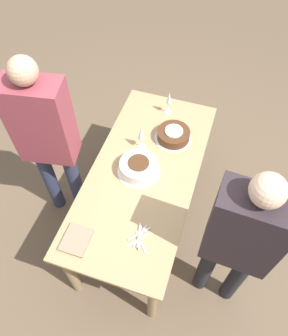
{
  "coord_description": "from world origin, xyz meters",
  "views": [
    {
      "loc": [
        -1.32,
        -0.43,
        2.71
      ],
      "look_at": [
        0.0,
        0.0,
        0.79
      ],
      "focal_mm": 35.0,
      "sensor_mm": 36.0,
      "label": 1
    }
  ],
  "objects_px": {
    "wine_glass_near": "(141,134)",
    "wine_glass_far": "(169,99)",
    "cake_front_chocolate": "(173,135)",
    "person_watching": "(46,135)",
    "cake_center_white": "(139,167)",
    "person_cutting": "(240,240)"
  },
  "relations": [
    {
      "from": "cake_front_chocolate",
      "to": "wine_glass_near",
      "type": "relative_size",
      "value": 1.41
    },
    {
      "from": "cake_front_chocolate",
      "to": "person_watching",
      "type": "xyz_separation_m",
      "value": [
        -0.46,
        0.82,
        0.19
      ]
    },
    {
      "from": "wine_glass_near",
      "to": "wine_glass_far",
      "type": "bearing_deg",
      "value": -12.39
    },
    {
      "from": "cake_front_chocolate",
      "to": "person_cutting",
      "type": "distance_m",
      "value": 1.01
    },
    {
      "from": "wine_glass_far",
      "to": "person_watching",
      "type": "xyz_separation_m",
      "value": [
        -0.72,
        0.7,
        0.09
      ]
    },
    {
      "from": "cake_center_white",
      "to": "wine_glass_far",
      "type": "xyz_separation_m",
      "value": [
        0.66,
        -0.04,
        0.09
      ]
    },
    {
      "from": "cake_center_white",
      "to": "person_cutting",
      "type": "xyz_separation_m",
      "value": [
        -0.41,
        -0.76,
        0.14
      ]
    },
    {
      "from": "wine_glass_far",
      "to": "cake_center_white",
      "type": "bearing_deg",
      "value": 176.87
    },
    {
      "from": "wine_glass_far",
      "to": "person_watching",
      "type": "distance_m",
      "value": 1.01
    },
    {
      "from": "wine_glass_near",
      "to": "person_watching",
      "type": "relative_size",
      "value": 0.13
    },
    {
      "from": "cake_front_chocolate",
      "to": "wine_glass_far",
      "type": "distance_m",
      "value": 0.31
    },
    {
      "from": "person_cutting",
      "to": "person_watching",
      "type": "height_order",
      "value": "person_watching"
    },
    {
      "from": "wine_glass_far",
      "to": "person_cutting",
      "type": "distance_m",
      "value": 1.29
    },
    {
      "from": "cake_center_white",
      "to": "person_watching",
      "type": "relative_size",
      "value": 0.19
    },
    {
      "from": "cake_center_white",
      "to": "wine_glass_far",
      "type": "relative_size",
      "value": 1.45
    },
    {
      "from": "cake_front_chocolate",
      "to": "person_cutting",
      "type": "xyz_separation_m",
      "value": [
        -0.8,
        -0.6,
        0.15
      ]
    },
    {
      "from": "wine_glass_near",
      "to": "wine_glass_far",
      "type": "height_order",
      "value": "wine_glass_far"
    },
    {
      "from": "person_cutting",
      "to": "person_watching",
      "type": "xyz_separation_m",
      "value": [
        0.34,
        1.42,
        0.04
      ]
    },
    {
      "from": "cake_center_white",
      "to": "cake_front_chocolate",
      "type": "relative_size",
      "value": 1.06
    },
    {
      "from": "person_watching",
      "to": "wine_glass_near",
      "type": "bearing_deg",
      "value": 15.91
    },
    {
      "from": "wine_glass_far",
      "to": "cake_front_chocolate",
      "type": "bearing_deg",
      "value": -155.97
    },
    {
      "from": "cake_center_white",
      "to": "cake_front_chocolate",
      "type": "height_order",
      "value": "cake_center_white"
    }
  ]
}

